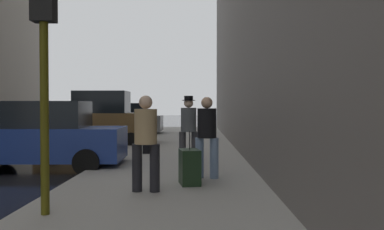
{
  "coord_description": "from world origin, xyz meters",
  "views": [
    {
      "loc": [
        6.64,
        -9.96,
        1.69
      ],
      "look_at": [
        6.43,
        7.23,
        1.29
      ],
      "focal_mm": 40.0,
      "sensor_mm": 36.0,
      "label": 1
    }
  ],
  "objects_px": {
    "parked_blue_sedan": "(44,137)",
    "fire_hydrant": "(143,135)",
    "pedestrian_with_beanie": "(189,126)",
    "duffel_bag": "(148,149)",
    "pedestrian_in_tan_coat": "(146,138)",
    "rolling_suitcase": "(190,167)",
    "parked_gray_coupe": "(125,120)",
    "pedestrian_in_jeans": "(207,133)",
    "traffic_light": "(44,29)",
    "parked_bronze_suv": "(98,121)"
  },
  "relations": [
    {
      "from": "pedestrian_with_beanie",
      "to": "pedestrian_in_tan_coat",
      "type": "bearing_deg",
      "value": -101.2
    },
    {
      "from": "traffic_light",
      "to": "rolling_suitcase",
      "type": "bearing_deg",
      "value": 48.89
    },
    {
      "from": "pedestrian_with_beanie",
      "to": "parked_bronze_suv",
      "type": "bearing_deg",
      "value": 121.52
    },
    {
      "from": "parked_blue_sedan",
      "to": "fire_hydrant",
      "type": "relative_size",
      "value": 6.03
    },
    {
      "from": "parked_blue_sedan",
      "to": "pedestrian_in_jeans",
      "type": "height_order",
      "value": "pedestrian_in_jeans"
    },
    {
      "from": "parked_bronze_suv",
      "to": "duffel_bag",
      "type": "distance_m",
      "value": 4.38
    },
    {
      "from": "parked_blue_sedan",
      "to": "pedestrian_in_tan_coat",
      "type": "bearing_deg",
      "value": -48.44
    },
    {
      "from": "parked_blue_sedan",
      "to": "parked_bronze_suv",
      "type": "relative_size",
      "value": 0.92
    },
    {
      "from": "parked_blue_sedan",
      "to": "pedestrian_with_beanie",
      "type": "distance_m",
      "value": 3.78
    },
    {
      "from": "duffel_bag",
      "to": "parked_blue_sedan",
      "type": "bearing_deg",
      "value": -133.15
    },
    {
      "from": "parked_gray_coupe",
      "to": "fire_hydrant",
      "type": "distance_m",
      "value": 6.47
    },
    {
      "from": "rolling_suitcase",
      "to": "traffic_light",
      "type": "bearing_deg",
      "value": -131.11
    },
    {
      "from": "parked_blue_sedan",
      "to": "pedestrian_with_beanie",
      "type": "xyz_separation_m",
      "value": [
        3.77,
        0.01,
        0.29
      ]
    },
    {
      "from": "traffic_light",
      "to": "pedestrian_in_jeans",
      "type": "distance_m",
      "value": 4.16
    },
    {
      "from": "fire_hydrant",
      "to": "pedestrian_in_jeans",
      "type": "height_order",
      "value": "pedestrian_in_jeans"
    },
    {
      "from": "pedestrian_in_jeans",
      "to": "pedestrian_with_beanie",
      "type": "height_order",
      "value": "pedestrian_with_beanie"
    },
    {
      "from": "pedestrian_in_tan_coat",
      "to": "pedestrian_with_beanie",
      "type": "xyz_separation_m",
      "value": [
        0.69,
        3.49,
        0.03
      ]
    },
    {
      "from": "parked_bronze_suv",
      "to": "fire_hydrant",
      "type": "bearing_deg",
      "value": 0.63
    },
    {
      "from": "fire_hydrant",
      "to": "duffel_bag",
      "type": "distance_m",
      "value": 3.65
    },
    {
      "from": "pedestrian_in_tan_coat",
      "to": "rolling_suitcase",
      "type": "height_order",
      "value": "pedestrian_in_tan_coat"
    },
    {
      "from": "traffic_light",
      "to": "pedestrian_with_beanie",
      "type": "xyz_separation_m",
      "value": [
        1.92,
        5.08,
        -1.62
      ]
    },
    {
      "from": "parked_blue_sedan",
      "to": "fire_hydrant",
      "type": "height_order",
      "value": "parked_blue_sedan"
    },
    {
      "from": "pedestrian_in_jeans",
      "to": "pedestrian_in_tan_coat",
      "type": "bearing_deg",
      "value": -128.02
    },
    {
      "from": "parked_gray_coupe",
      "to": "fire_hydrant",
      "type": "relative_size",
      "value": 5.99
    },
    {
      "from": "pedestrian_with_beanie",
      "to": "pedestrian_in_jeans",
      "type": "bearing_deg",
      "value": -78.31
    },
    {
      "from": "pedestrian_in_tan_coat",
      "to": "parked_blue_sedan",
      "type": "bearing_deg",
      "value": 131.56
    },
    {
      "from": "fire_hydrant",
      "to": "pedestrian_with_beanie",
      "type": "height_order",
      "value": "pedestrian_with_beanie"
    },
    {
      "from": "pedestrian_in_jeans",
      "to": "duffel_bag",
      "type": "distance_m",
      "value": 5.03
    },
    {
      "from": "parked_blue_sedan",
      "to": "parked_gray_coupe",
      "type": "xyz_separation_m",
      "value": [
        0.0,
        12.38,
        0.0
      ]
    },
    {
      "from": "parked_blue_sedan",
      "to": "pedestrian_in_tan_coat",
      "type": "distance_m",
      "value": 4.65
    },
    {
      "from": "parked_blue_sedan",
      "to": "parked_bronze_suv",
      "type": "distance_m",
      "value": 6.16
    },
    {
      "from": "pedestrian_in_tan_coat",
      "to": "duffel_bag",
      "type": "relative_size",
      "value": 3.89
    },
    {
      "from": "pedestrian_with_beanie",
      "to": "parked_blue_sedan",
      "type": "bearing_deg",
      "value": -179.85
    },
    {
      "from": "pedestrian_with_beanie",
      "to": "rolling_suitcase",
      "type": "xyz_separation_m",
      "value": [
        0.08,
        -2.79,
        -0.65
      ]
    },
    {
      "from": "parked_bronze_suv",
      "to": "parked_gray_coupe",
      "type": "bearing_deg",
      "value": 90.0
    },
    {
      "from": "pedestrian_with_beanie",
      "to": "rolling_suitcase",
      "type": "relative_size",
      "value": 1.71
    },
    {
      "from": "pedestrian_with_beanie",
      "to": "rolling_suitcase",
      "type": "distance_m",
      "value": 2.87
    },
    {
      "from": "pedestrian_in_jeans",
      "to": "pedestrian_in_tan_coat",
      "type": "height_order",
      "value": "same"
    },
    {
      "from": "parked_bronze_suv",
      "to": "pedestrian_with_beanie",
      "type": "height_order",
      "value": "parked_bronze_suv"
    },
    {
      "from": "pedestrian_with_beanie",
      "to": "duffel_bag",
      "type": "distance_m",
      "value": 3.03
    },
    {
      "from": "pedestrian_with_beanie",
      "to": "rolling_suitcase",
      "type": "bearing_deg",
      "value": -88.44
    },
    {
      "from": "parked_gray_coupe",
      "to": "pedestrian_with_beanie",
      "type": "relative_size",
      "value": 2.37
    },
    {
      "from": "pedestrian_in_tan_coat",
      "to": "duffel_bag",
      "type": "xyz_separation_m",
      "value": [
        -0.65,
        6.07,
        -0.81
      ]
    },
    {
      "from": "parked_blue_sedan",
      "to": "pedestrian_in_tan_coat",
      "type": "height_order",
      "value": "pedestrian_in_tan_coat"
    },
    {
      "from": "fire_hydrant",
      "to": "pedestrian_in_tan_coat",
      "type": "relative_size",
      "value": 0.41
    },
    {
      "from": "pedestrian_in_jeans",
      "to": "fire_hydrant",
      "type": "bearing_deg",
      "value": 106.22
    },
    {
      "from": "rolling_suitcase",
      "to": "parked_blue_sedan",
      "type": "bearing_deg",
      "value": 144.14
    },
    {
      "from": "parked_gray_coupe",
      "to": "duffel_bag",
      "type": "distance_m",
      "value": 10.1
    },
    {
      "from": "fire_hydrant",
      "to": "pedestrian_with_beanie",
      "type": "bearing_deg",
      "value": -72.31
    },
    {
      "from": "parked_bronze_suv",
      "to": "pedestrian_in_tan_coat",
      "type": "bearing_deg",
      "value": -72.26
    }
  ]
}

